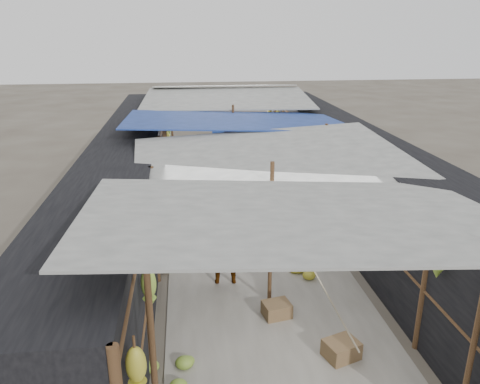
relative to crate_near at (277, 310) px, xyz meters
name	(u,v)px	position (x,y,z in m)	size (l,w,h in m)	color
aisle_slab	(244,225)	(-0.04, 3.95, -0.12)	(3.60, 16.00, 0.02)	#9E998E
stall_left	(130,185)	(-2.74, 3.95, 1.02)	(1.40, 15.00, 2.30)	black
stall_right	(352,177)	(2.66, 3.95, 1.02)	(1.40, 15.00, 2.30)	black
crate_near	(277,310)	(0.00, 0.00, 0.00)	(0.45, 0.36, 0.27)	#836142
crate_mid	(341,350)	(0.74, -1.15, 0.01)	(0.48, 0.38, 0.29)	#836142
crate_back	(209,159)	(-0.56, 9.82, 0.01)	(0.44, 0.36, 0.28)	#836142
black_basin	(273,193)	(1.06, 5.98, -0.04)	(0.63, 0.63, 0.19)	black
vendor_elderly	(224,241)	(-0.77, 1.23, 0.74)	(0.64, 0.42, 1.75)	silver
shopper_blue	(231,156)	(-0.03, 7.22, 0.78)	(0.89, 0.69, 1.82)	navy
vendor_seated	(304,196)	(1.66, 4.74, 0.27)	(0.52, 0.30, 0.81)	#43403A
market_canopy	(244,127)	(-0.02, 4.28, 2.27)	(5.62, 15.20, 2.77)	brown
hanging_bananas	(242,165)	(-0.14, 3.65, 1.52)	(3.95, 14.53, 0.85)	gold
floor_bananas	(250,228)	(0.02, 3.39, 0.02)	(3.76, 9.16, 0.35)	gold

